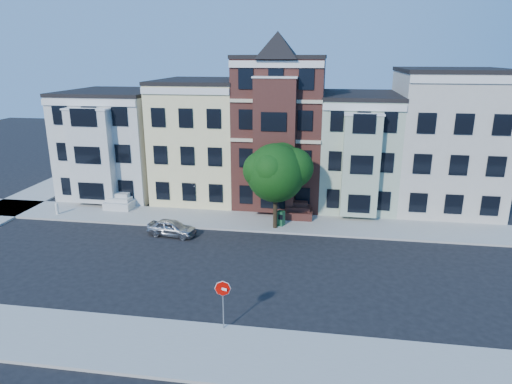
% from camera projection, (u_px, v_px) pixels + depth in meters
% --- Properties ---
extents(ground, '(120.00, 120.00, 0.00)m').
position_uv_depth(ground, '(255.00, 271.00, 27.12)').
color(ground, black).
extents(far_sidewalk, '(60.00, 4.00, 0.15)m').
position_uv_depth(far_sidewalk, '(271.00, 223.00, 34.67)').
color(far_sidewalk, '#9E9B93').
rests_on(far_sidewalk, ground).
extents(near_sidewalk, '(60.00, 4.00, 0.15)m').
position_uv_depth(near_sidewalk, '(225.00, 353.00, 19.54)').
color(near_sidewalk, '#9E9B93').
rests_on(near_sidewalk, ground).
extents(house_white, '(8.00, 9.00, 9.00)m').
position_uv_depth(house_white, '(118.00, 144.00, 41.75)').
color(house_white, beige).
rests_on(house_white, ground).
extents(house_yellow, '(7.00, 9.00, 10.00)m').
position_uv_depth(house_yellow, '(202.00, 141.00, 40.42)').
color(house_yellow, '#F4E5A1').
rests_on(house_yellow, ground).
extents(house_brown, '(7.00, 9.00, 12.00)m').
position_uv_depth(house_brown, '(281.00, 131.00, 39.10)').
color(house_brown, '#411E18').
rests_on(house_brown, ground).
extents(house_green, '(6.00, 9.00, 9.00)m').
position_uv_depth(house_green, '(357.00, 151.00, 38.57)').
color(house_green, '#A2B598').
rests_on(house_green, ground).
extents(house_cream, '(8.00, 9.00, 11.00)m').
position_uv_depth(house_cream, '(445.00, 142.00, 37.25)').
color(house_cream, beige).
rests_on(house_cream, ground).
extents(street_tree, '(6.79, 6.79, 7.71)m').
position_uv_depth(street_tree, '(276.00, 177.00, 32.35)').
color(street_tree, '#144610').
rests_on(street_tree, far_sidewalk).
extents(parked_car, '(3.62, 1.83, 1.18)m').
position_uv_depth(parked_car, '(172.00, 228.00, 32.21)').
color(parked_car, '#9D9FA5').
rests_on(parked_car, ground).
extents(newspaper_box, '(0.63, 0.60, 1.11)m').
position_uv_depth(newspaper_box, '(281.00, 218.00, 33.76)').
color(newspaper_box, '#1D5531').
rests_on(newspaper_box, far_sidewalk).
extents(fire_hydrant, '(0.27, 0.27, 0.75)m').
position_uv_depth(fire_hydrant, '(57.00, 210.00, 36.14)').
color(fire_hydrant, silver).
rests_on(fire_hydrant, far_sidewalk).
extents(stop_sign, '(0.75, 0.31, 2.74)m').
position_uv_depth(stop_sign, '(223.00, 302.00, 20.79)').
color(stop_sign, '#B90701').
rests_on(stop_sign, near_sidewalk).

